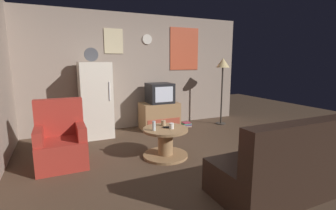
{
  "coord_description": "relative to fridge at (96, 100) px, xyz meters",
  "views": [
    {
      "loc": [
        -1.74,
        -2.99,
        1.52
      ],
      "look_at": [
        0.03,
        0.9,
        0.75
      ],
      "focal_mm": 26.18,
      "sensor_mm": 36.0,
      "label": 1
    }
  ],
  "objects": [
    {
      "name": "ground_plane",
      "position": [
        1.06,
        -2.02,
        -0.75
      ],
      "size": [
        12.0,
        12.0,
        0.0
      ],
      "primitive_type": "plane",
      "color": "#4C3828"
    },
    {
      "name": "wall_with_art",
      "position": [
        1.06,
        0.43,
        0.53
      ],
      "size": [
        5.2,
        0.12,
        2.55
      ],
      "color": "gray",
      "rests_on": "ground_plane"
    },
    {
      "name": "fridge",
      "position": [
        0.0,
        0.0,
        0.0
      ],
      "size": [
        0.6,
        0.62,
        1.77
      ],
      "color": "silver",
      "rests_on": "ground_plane"
    },
    {
      "name": "tv_stand",
      "position": [
        1.38,
        0.01,
        -0.46
      ],
      "size": [
        0.84,
        0.53,
        0.59
      ],
      "color": "#9E754C",
      "rests_on": "ground_plane"
    },
    {
      "name": "crt_tv",
      "position": [
        1.39,
        0.01,
        0.06
      ],
      "size": [
        0.54,
        0.51,
        0.44
      ],
      "color": "black",
      "rests_on": "tv_stand"
    },
    {
      "name": "standing_lamp",
      "position": [
        2.91,
        -0.23,
        0.6
      ],
      "size": [
        0.32,
        0.32,
        1.59
      ],
      "color": "#332D28",
      "rests_on": "ground_plane"
    },
    {
      "name": "coffee_table",
      "position": [
        0.83,
        -1.58,
        -0.52
      ],
      "size": [
        0.72,
        0.72,
        0.47
      ],
      "color": "#9E754C",
      "rests_on": "ground_plane"
    },
    {
      "name": "wine_glass",
      "position": [
        0.62,
        -1.62,
        -0.21
      ],
      "size": [
        0.05,
        0.05,
        0.15
      ],
      "primitive_type": "cylinder",
      "color": "silver",
      "rests_on": "coffee_table"
    },
    {
      "name": "mug_ceramic_white",
      "position": [
        0.91,
        -1.64,
        -0.24
      ],
      "size": [
        0.08,
        0.08,
        0.09
      ],
      "primitive_type": "cylinder",
      "color": "silver",
      "rests_on": "coffee_table"
    },
    {
      "name": "mug_ceramic_tan",
      "position": [
        0.87,
        -1.42,
        -0.24
      ],
      "size": [
        0.08,
        0.08,
        0.09
      ],
      "primitive_type": "cylinder",
      "color": "tan",
      "rests_on": "coffee_table"
    },
    {
      "name": "remote_control",
      "position": [
        0.87,
        -1.56,
        -0.27
      ],
      "size": [
        0.16,
        0.07,
        0.02
      ],
      "primitive_type": "cube",
      "rotation": [
        0.0,
        0.0,
        -0.2
      ],
      "color": "black",
      "rests_on": "coffee_table"
    },
    {
      "name": "armchair",
      "position": [
        -0.69,
        -1.21,
        -0.42
      ],
      "size": [
        0.68,
        0.68,
        0.96
      ],
      "color": "#A52D23",
      "rests_on": "ground_plane"
    },
    {
      "name": "couch",
      "position": [
        1.66,
        -3.18,
        -0.44
      ],
      "size": [
        1.7,
        0.8,
        0.92
      ],
      "color": "black",
      "rests_on": "ground_plane"
    },
    {
      "name": "book_stack",
      "position": [
        1.99,
        -0.16,
        -0.7
      ],
      "size": [
        0.21,
        0.17,
        0.12
      ],
      "color": "brown",
      "rests_on": "ground_plane"
    }
  ]
}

